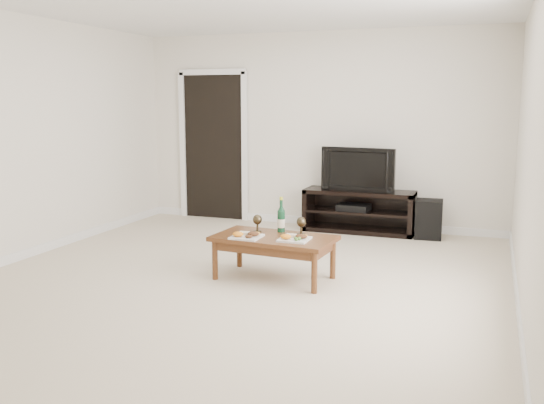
{
  "coord_description": "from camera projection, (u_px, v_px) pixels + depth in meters",
  "views": [
    {
      "loc": [
        2.22,
        -5.16,
        1.71
      ],
      "look_at": [
        0.19,
        0.42,
        0.7
      ],
      "focal_mm": 40.0,
      "sensor_mm": 36.0,
      "label": 1
    }
  ],
  "objects": [
    {
      "name": "wine_bottle",
      "position": [
        281.0,
        214.0,
        5.94
      ],
      "size": [
        0.07,
        0.07,
        0.35
      ],
      "primitive_type": "cylinder",
      "color": "#103C23",
      "rests_on": "coffee_table"
    },
    {
      "name": "television",
      "position": [
        360.0,
        169.0,
        7.78
      ],
      "size": [
        0.98,
        0.25,
        0.56
      ],
      "primitive_type": "imported",
      "rotation": [
        0.0,
        0.0,
        -0.12
      ],
      "color": "black",
      "rests_on": "media_console"
    },
    {
      "name": "coffee_table",
      "position": [
        274.0,
        258.0,
        5.81
      ],
      "size": [
        1.19,
        0.71,
        0.42
      ],
      "primitive_type": "cube",
      "rotation": [
        0.0,
        0.0,
        -0.08
      ],
      "color": "brown",
      "rests_on": "ground"
    },
    {
      "name": "media_console",
      "position": [
        359.0,
        211.0,
        7.87
      ],
      "size": [
        1.42,
        0.45,
        0.55
      ],
      "primitive_type": "cube",
      "color": "black",
      "rests_on": "ground"
    },
    {
      "name": "plate_right",
      "position": [
        294.0,
        237.0,
        5.61
      ],
      "size": [
        0.27,
        0.27,
        0.07
      ],
      "primitive_type": "cube",
      "color": "white",
      "rests_on": "coffee_table"
    },
    {
      "name": "goblet_right",
      "position": [
        301.0,
        226.0,
        5.85
      ],
      "size": [
        0.09,
        0.09,
        0.17
      ],
      "primitive_type": null,
      "color": "#382F1F",
      "rests_on": "coffee_table"
    },
    {
      "name": "subwoofer",
      "position": [
        429.0,
        219.0,
        7.52
      ],
      "size": [
        0.34,
        0.34,
        0.48
      ],
      "primitive_type": "cube",
      "rotation": [
        0.0,
        0.0,
        0.07
      ],
      "color": "black",
      "rests_on": "ground"
    },
    {
      "name": "floor",
      "position": [
        239.0,
        279.0,
        5.82
      ],
      "size": [
        5.5,
        5.5,
        0.0
      ],
      "primitive_type": "plane",
      "color": "beige",
      "rests_on": "ground"
    },
    {
      "name": "goblet_left",
      "position": [
        257.0,
        223.0,
        5.97
      ],
      "size": [
        0.09,
        0.09,
        0.17
      ],
      "primitive_type": null,
      "color": "#382F1F",
      "rests_on": "coffee_table"
    },
    {
      "name": "doorway",
      "position": [
        214.0,
        148.0,
        8.7
      ],
      "size": [
        0.9,
        0.02,
        2.05
      ],
      "primitive_type": "cube",
      "color": "black",
      "rests_on": "ground"
    },
    {
      "name": "plate_left",
      "position": [
        247.0,
        234.0,
        5.71
      ],
      "size": [
        0.27,
        0.27,
        0.07
      ],
      "primitive_type": "cube",
      "color": "white",
      "rests_on": "coffee_table"
    },
    {
      "name": "back_wall",
      "position": [
        319.0,
        130.0,
        8.17
      ],
      "size": [
        5.0,
        0.04,
        2.6
      ],
      "primitive_type": "cube",
      "color": "silver",
      "rests_on": "ground"
    },
    {
      "name": "av_receiver",
      "position": [
        354.0,
        207.0,
        7.87
      ],
      "size": [
        0.42,
        0.33,
        0.08
      ],
      "primitive_type": "cube",
      "rotation": [
        0.0,
        0.0,
        -0.07
      ],
      "color": "black",
      "rests_on": "media_console"
    }
  ]
}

